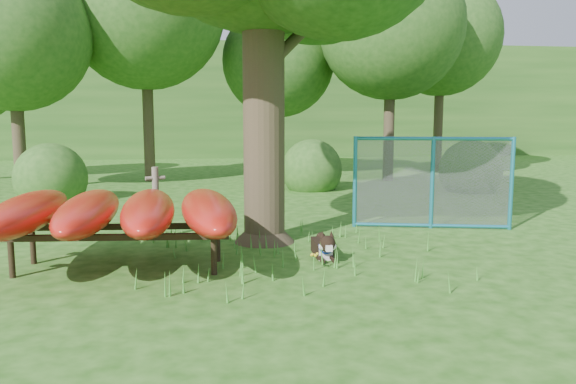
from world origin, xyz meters
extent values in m
plane|color=#1D4F0F|center=(0.00, 0.00, 0.00)|extent=(80.00, 80.00, 0.00)
cylinder|color=#352C1D|center=(-0.07, 2.20, 2.75)|extent=(0.93, 0.93, 5.49)
cone|color=#352C1D|center=(-0.07, 2.20, 0.27)|extent=(1.39, 1.39, 0.55)
cylinder|color=#352C1D|center=(0.53, 2.46, 3.52)|extent=(1.26, 1.22, 1.17)
cylinder|color=#352C1D|center=(-0.67, 2.18, 3.96)|extent=(1.30, 0.32, 1.12)
cylinder|color=#63594A|center=(-1.96, 2.76, 0.64)|extent=(0.15, 0.15, 1.28)
cylinder|color=#63594A|center=(-1.96, 2.76, 1.08)|extent=(0.35, 0.18, 0.07)
cylinder|color=black|center=(-3.66, 0.46, 0.26)|extent=(0.09, 0.09, 0.52)
cylinder|color=black|center=(-0.96, 0.24, 0.26)|extent=(0.09, 0.09, 0.52)
cylinder|color=black|center=(-3.60, 1.19, 0.26)|extent=(0.09, 0.09, 0.52)
cylinder|color=black|center=(-0.90, 0.97, 0.26)|extent=(0.09, 0.09, 0.52)
cube|color=black|center=(-2.31, 0.35, 0.54)|extent=(3.12, 0.34, 0.08)
cube|color=black|center=(-2.25, 1.08, 0.54)|extent=(3.12, 0.34, 0.08)
ellipsoid|color=red|center=(-3.53, 0.82, 0.83)|extent=(0.77, 3.14, 0.50)
ellipsoid|color=red|center=(-2.70, 0.75, 0.83)|extent=(0.80, 3.14, 0.50)
ellipsoid|color=red|center=(-1.87, 0.68, 0.83)|extent=(0.91, 3.16, 0.50)
ellipsoid|color=red|center=(-1.03, 0.61, 0.83)|extent=(1.01, 3.18, 0.50)
cube|color=black|center=(0.73, 1.12, 0.11)|extent=(0.26, 0.67, 0.23)
cube|color=silver|center=(0.72, 0.83, 0.11)|extent=(0.21, 0.14, 0.21)
sphere|color=black|center=(0.72, 0.66, 0.29)|extent=(0.25, 0.25, 0.25)
cube|color=silver|center=(0.71, 0.55, 0.25)|extent=(0.10, 0.14, 0.09)
sphere|color=silver|center=(0.64, 0.64, 0.25)|extent=(0.11, 0.11, 0.11)
sphere|color=silver|center=(0.79, 0.64, 0.25)|extent=(0.11, 0.11, 0.11)
cone|color=black|center=(0.65, 0.70, 0.42)|extent=(0.11, 0.12, 0.12)
cone|color=black|center=(0.78, 0.70, 0.42)|extent=(0.10, 0.12, 0.12)
cylinder|color=black|center=(0.63, 0.69, 0.05)|extent=(0.07, 0.29, 0.07)
cylinder|color=black|center=(0.80, 0.69, 0.05)|extent=(0.07, 0.29, 0.07)
sphere|color=black|center=(0.78, 1.48, 0.21)|extent=(0.15, 0.15, 0.15)
torus|color=#1639A9|center=(0.72, 0.74, 0.23)|extent=(0.24, 0.08, 0.24)
cylinder|color=teal|center=(1.82, 3.29, 0.89)|extent=(0.10, 0.10, 1.78)
cylinder|color=teal|center=(3.26, 2.94, 0.89)|extent=(0.10, 0.10, 1.78)
cylinder|color=teal|center=(4.70, 2.59, 0.89)|extent=(0.10, 0.10, 1.78)
cylinder|color=teal|center=(3.26, 2.94, 1.74)|extent=(2.90, 0.77, 0.07)
cylinder|color=teal|center=(3.26, 2.94, 0.05)|extent=(2.90, 0.77, 0.07)
plane|color=gray|center=(3.26, 2.94, 0.89)|extent=(2.88, 0.70, 2.97)
cylinder|color=#44912F|center=(0.44, 0.25, 0.11)|extent=(0.02, 0.02, 0.23)
sphere|color=yellow|center=(0.44, 0.25, 0.23)|extent=(0.04, 0.04, 0.04)
sphere|color=yellow|center=(0.49, 0.27, 0.24)|extent=(0.04, 0.04, 0.04)
sphere|color=yellow|center=(0.41, 0.29, 0.21)|extent=(0.04, 0.04, 0.04)
sphere|color=yellow|center=(0.45, 0.22, 0.23)|extent=(0.04, 0.04, 0.04)
sphere|color=yellow|center=(0.41, 0.24, 0.24)|extent=(0.04, 0.04, 0.04)
cylinder|color=#352C1D|center=(-6.50, 10.00, 2.10)|extent=(0.36, 0.36, 4.20)
sphere|color=#27531A|center=(-6.50, 10.00, 4.50)|extent=(4.40, 4.40, 4.40)
cylinder|color=#352C1D|center=(-3.00, 12.00, 2.62)|extent=(0.36, 0.36, 5.25)
sphere|color=#27531A|center=(-3.00, 12.00, 5.62)|extent=(5.20, 5.20, 5.20)
cylinder|color=#352C1D|center=(1.50, 13.00, 1.92)|extent=(0.36, 0.36, 3.85)
sphere|color=#27531A|center=(1.50, 13.00, 4.12)|extent=(4.00, 4.00, 4.00)
cylinder|color=#352C1D|center=(5.00, 11.00, 2.38)|extent=(0.36, 0.36, 4.76)
sphere|color=#27531A|center=(5.00, 11.00, 5.10)|extent=(4.80, 4.80, 4.80)
cylinder|color=#352C1D|center=(8.00, 14.00, 2.45)|extent=(0.36, 0.36, 4.90)
sphere|color=#27531A|center=(8.00, 14.00, 5.25)|extent=(4.60, 4.60, 4.60)
sphere|color=#27531A|center=(-5.00, 7.50, 0.00)|extent=(1.80, 1.80, 1.80)
sphere|color=#27531A|center=(6.50, 8.00, 0.00)|extent=(1.80, 1.80, 1.80)
sphere|color=#27531A|center=(2.00, 9.00, 0.00)|extent=(1.80, 1.80, 1.80)
cube|color=#27531A|center=(0.00, 28.00, 3.00)|extent=(80.00, 12.00, 6.00)
camera|label=1|loc=(-0.99, -7.33, 2.16)|focal=35.00mm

